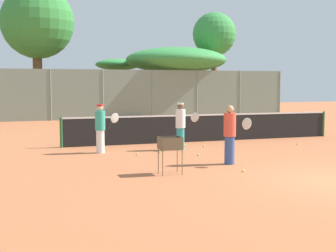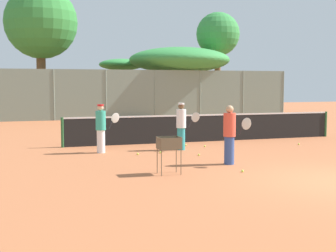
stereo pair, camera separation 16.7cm
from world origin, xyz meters
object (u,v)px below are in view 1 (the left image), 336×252
object	(u,v)px
tennis_net	(205,127)
ball_cart	(170,146)
player_white_outfit	(101,128)
parked_car	(154,105)
player_yellow_shirt	(230,134)
player_red_cap	(181,126)

from	to	relation	value
tennis_net	ball_cart	xyz separation A→B (m)	(-3.47, -5.83, 0.15)
player_white_outfit	ball_cart	xyz separation A→B (m)	(0.97, -4.12, -0.12)
parked_car	player_yellow_shirt	bearing A→B (deg)	-101.43
player_red_cap	player_white_outfit	bearing A→B (deg)	-142.10
ball_cart	parked_car	bearing A→B (deg)	73.94
tennis_net	ball_cart	size ratio (longest dim) A/B	11.88
parked_car	tennis_net	bearing A→B (deg)	-100.11
player_yellow_shirt	parked_car	distance (m)	21.78
player_white_outfit	parked_car	bearing A→B (deg)	56.09
player_white_outfit	ball_cart	size ratio (longest dim) A/B	1.69
tennis_net	ball_cart	world-z (taller)	tennis_net
player_red_cap	tennis_net	bearing A→B (deg)	89.41
player_red_cap	player_yellow_shirt	world-z (taller)	player_yellow_shirt
player_red_cap	parked_car	xyz separation A→B (m)	(4.63, 18.23, -0.17)
player_white_outfit	player_yellow_shirt	size ratio (longest dim) A/B	0.96
player_white_outfit	parked_car	world-z (taller)	parked_car
tennis_net	player_red_cap	size ratio (longest dim) A/B	6.94
player_yellow_shirt	tennis_net	bearing A→B (deg)	130.25
tennis_net	parked_car	distance (m)	16.61
tennis_net	ball_cart	bearing A→B (deg)	-120.75
ball_cart	player_yellow_shirt	bearing A→B (deg)	21.88
player_white_outfit	parked_car	xyz separation A→B (m)	(7.36, 18.05, -0.17)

